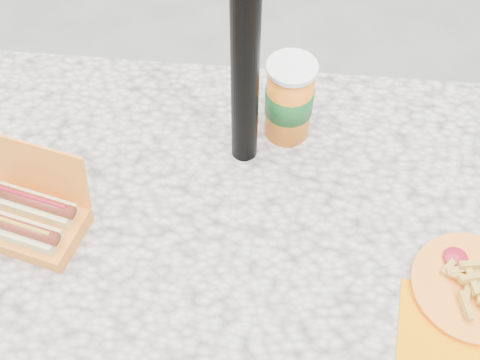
# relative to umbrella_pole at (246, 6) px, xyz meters

# --- Properties ---
(picnic_table) EXTENTS (1.20, 0.80, 0.75)m
(picnic_table) POSITION_rel_umbrella_pole_xyz_m (0.00, -0.16, -0.46)
(picnic_table) COLOR beige
(picnic_table) RESTS_ON ground
(umbrella_pole) EXTENTS (0.05, 0.05, 2.20)m
(umbrella_pole) POSITION_rel_umbrella_pole_xyz_m (0.00, 0.00, 0.00)
(umbrella_pole) COLOR black
(umbrella_pole) RESTS_ON ground
(hotdog_box) EXTENTS (0.21, 0.18, 0.15)m
(hotdog_box) POSITION_rel_umbrella_pole_xyz_m (-0.36, -0.22, -0.32)
(hotdog_box) COLOR orange
(hotdog_box) RESTS_ON picnic_table
(fries_plate) EXTENTS (0.24, 0.27, 0.04)m
(fries_plate) POSITION_rel_umbrella_pole_xyz_m (0.41, -0.27, -0.34)
(fries_plate) COLOR #FF8900
(fries_plate) RESTS_ON picnic_table
(soda_cup) EXTENTS (0.10, 0.10, 0.18)m
(soda_cup) POSITION_rel_umbrella_pole_xyz_m (0.08, 0.06, -0.26)
(soda_cup) COLOR orange
(soda_cup) RESTS_ON picnic_table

